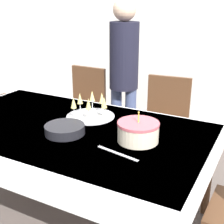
{
  "coord_description": "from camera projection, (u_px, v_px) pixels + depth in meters",
  "views": [
    {
      "loc": [
        1.27,
        -1.7,
        1.63
      ],
      "look_at": [
        0.3,
        0.13,
        0.87
      ],
      "focal_mm": 50.0,
      "sensor_mm": 36.0,
      "label": 1
    }
  ],
  "objects": [
    {
      "name": "ground_plane",
      "position": [
        72.0,
        212.0,
        2.53
      ],
      "size": [
        12.0,
        12.0,
        0.0
      ],
      "primitive_type": "plane",
      "color": "#564C47"
    },
    {
      "name": "wall_back",
      "position": [
        158.0,
        24.0,
        3.57
      ],
      "size": [
        8.0,
        0.05,
        2.7
      ],
      "color": "silver",
      "rests_on": "ground_plane"
    },
    {
      "name": "dining_table",
      "position": [
        68.0,
        139.0,
        2.3
      ],
      "size": [
        2.04,
        1.15,
        0.75
      ],
      "color": "white",
      "rests_on": "ground_plane"
    },
    {
      "name": "dining_chair_far_left",
      "position": [
        84.0,
        109.0,
        3.29
      ],
      "size": [
        0.43,
        0.43,
        0.96
      ],
      "color": "#51331E",
      "rests_on": "ground_plane"
    },
    {
      "name": "dining_chair_far_right",
      "position": [
        165.0,
        124.0,
        2.89
      ],
      "size": [
        0.46,
        0.46,
        0.96
      ],
      "color": "#51331E",
      "rests_on": "ground_plane"
    },
    {
      "name": "birthday_cake",
      "position": [
        138.0,
        132.0,
        2.01
      ],
      "size": [
        0.27,
        0.27,
        0.21
      ],
      "color": "beige",
      "rests_on": "dining_table"
    },
    {
      "name": "champagne_tray",
      "position": [
        90.0,
        108.0,
        2.43
      ],
      "size": [
        0.38,
        0.38,
        0.18
      ],
      "color": "silver",
      "rests_on": "dining_table"
    },
    {
      "name": "plate_stack_main",
      "position": [
        65.0,
        129.0,
        2.13
      ],
      "size": [
        0.28,
        0.28,
        0.06
      ],
      "color": "black",
      "rests_on": "dining_table"
    },
    {
      "name": "cake_knife",
      "position": [
        117.0,
        153.0,
        1.87
      ],
      "size": [
        0.3,
        0.08,
        0.0
      ],
      "color": "silver",
      "rests_on": "dining_table"
    },
    {
      "name": "person_standing",
      "position": [
        124.0,
        68.0,
        3.01
      ],
      "size": [
        0.28,
        0.28,
        1.65
      ],
      "color": "#3F4C72",
      "rests_on": "ground_plane"
    },
    {
      "name": "high_chair",
      "position": [
        4.0,
        105.0,
        3.55
      ],
      "size": [
        0.33,
        0.35,
        0.71
      ],
      "color": "#51331E",
      "rests_on": "ground_plane"
    }
  ]
}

